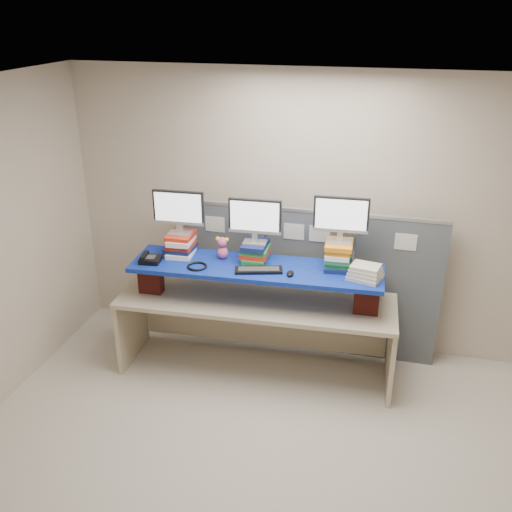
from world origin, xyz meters
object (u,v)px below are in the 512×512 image
(monitor_right, at_px, (341,217))
(keyboard, at_px, (259,270))
(blue_board, at_px, (256,268))
(desk_phone, at_px, (150,259))
(monitor_center, at_px, (255,219))
(monitor_left, at_px, (179,210))
(desk, at_px, (256,314))

(monitor_right, relative_size, keyboard, 1.09)
(blue_board, height_order, monitor_right, monitor_right)
(blue_board, relative_size, desk_phone, 11.30)
(desk_phone, bearing_deg, keyboard, -3.97)
(blue_board, bearing_deg, monitor_center, 106.02)
(monitor_center, bearing_deg, monitor_left, -180.00)
(blue_board, distance_m, desk_phone, 0.99)
(desk, relative_size, monitor_center, 5.43)
(blue_board, xyz_separation_m, monitor_left, (-0.76, 0.08, 0.47))
(desk_phone, bearing_deg, monitor_right, 3.43)
(blue_board, relative_size, keyboard, 5.17)
(desk, relative_size, blue_board, 1.14)
(desk, height_order, monitor_left, monitor_left)
(monitor_left, xyz_separation_m, desk_phone, (-0.22, -0.24, -0.42))
(desk, xyz_separation_m, desk_phone, (-0.97, -0.16, 0.53))
(blue_board, xyz_separation_m, desk_phone, (-0.97, -0.16, 0.05))
(monitor_right, distance_m, keyboard, 0.86)
(blue_board, height_order, monitor_center, monitor_center)
(monitor_left, height_order, keyboard, monitor_left)
(monitor_center, relative_size, desk_phone, 2.38)
(desk, bearing_deg, monitor_left, 171.04)
(desk_phone, bearing_deg, desk, 2.15)
(blue_board, bearing_deg, monitor_right, 9.19)
(desk, height_order, monitor_center, monitor_center)
(monitor_center, height_order, monitor_right, monitor_right)
(monitor_left, bearing_deg, keyboard, -15.65)
(blue_board, xyz_separation_m, monitor_center, (-0.04, 0.12, 0.44))
(monitor_center, relative_size, monitor_right, 1.00)
(desk, relative_size, monitor_left, 5.43)
(desk, height_order, monitor_right, monitor_right)
(desk_phone, bearing_deg, blue_board, 2.15)
(monitor_center, bearing_deg, blue_board, -73.98)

